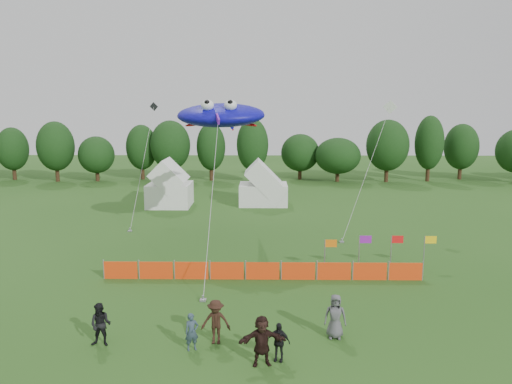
{
  "coord_description": "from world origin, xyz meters",
  "views": [
    {
      "loc": [
        0.37,
        -19.59,
        9.58
      ],
      "look_at": [
        0.0,
        6.0,
        5.2
      ],
      "focal_mm": 35.0,
      "sensor_mm": 36.0,
      "label": 1
    }
  ],
  "objects_px": {
    "spectator_c": "(216,322)",
    "spectator_e": "(335,316)",
    "spectator_f": "(262,341)",
    "spectator_d": "(278,342)",
    "tent_right": "(263,187)",
    "stingray_kite": "(222,115)",
    "spectator_b": "(101,325)",
    "barrier_fence": "(262,271)",
    "spectator_a": "(192,332)",
    "tent_left": "(170,187)"
  },
  "relations": [
    {
      "from": "barrier_fence",
      "to": "spectator_a",
      "type": "xyz_separation_m",
      "value": [
        -2.8,
        -8.28,
        0.26
      ]
    },
    {
      "from": "tent_left",
      "to": "spectator_a",
      "type": "bearing_deg",
      "value": -77.88
    },
    {
      "from": "spectator_b",
      "to": "spectator_f",
      "type": "relative_size",
      "value": 0.93
    },
    {
      "from": "tent_right",
      "to": "stingray_kite",
      "type": "height_order",
      "value": "stingray_kite"
    },
    {
      "from": "barrier_fence",
      "to": "spectator_a",
      "type": "bearing_deg",
      "value": -108.69
    },
    {
      "from": "tent_left",
      "to": "spectator_e",
      "type": "height_order",
      "value": "tent_left"
    },
    {
      "from": "spectator_f",
      "to": "spectator_a",
      "type": "bearing_deg",
      "value": 149.31
    },
    {
      "from": "barrier_fence",
      "to": "spectator_c",
      "type": "bearing_deg",
      "value": -103.87
    },
    {
      "from": "spectator_c",
      "to": "spectator_f",
      "type": "xyz_separation_m",
      "value": [
        1.89,
        -1.72,
        0.04
      ]
    },
    {
      "from": "spectator_d",
      "to": "spectator_f",
      "type": "bearing_deg",
      "value": -137.68
    },
    {
      "from": "spectator_d",
      "to": "spectator_e",
      "type": "bearing_deg",
      "value": 53.19
    },
    {
      "from": "spectator_e",
      "to": "stingray_kite",
      "type": "distance_m",
      "value": 17.87
    },
    {
      "from": "tent_right",
      "to": "spectator_e",
      "type": "distance_m",
      "value": 29.14
    },
    {
      "from": "spectator_d",
      "to": "spectator_f",
      "type": "height_order",
      "value": "spectator_f"
    },
    {
      "from": "tent_right",
      "to": "stingray_kite",
      "type": "relative_size",
      "value": 0.26
    },
    {
      "from": "tent_right",
      "to": "tent_left",
      "type": "bearing_deg",
      "value": -174.04
    },
    {
      "from": "spectator_e",
      "to": "stingray_kite",
      "type": "bearing_deg",
      "value": 116.29
    },
    {
      "from": "spectator_b",
      "to": "spectator_f",
      "type": "xyz_separation_m",
      "value": [
        6.52,
        -1.44,
        0.07
      ]
    },
    {
      "from": "tent_right",
      "to": "barrier_fence",
      "type": "bearing_deg",
      "value": -90.12
    },
    {
      "from": "tent_right",
      "to": "spectator_b",
      "type": "xyz_separation_m",
      "value": [
        -6.58,
        -29.82,
        -0.81
      ]
    },
    {
      "from": "spectator_d",
      "to": "tent_right",
      "type": "bearing_deg",
      "value": 105.51
    },
    {
      "from": "spectator_e",
      "to": "spectator_f",
      "type": "height_order",
      "value": "spectator_f"
    },
    {
      "from": "spectator_b",
      "to": "spectator_d",
      "type": "height_order",
      "value": "spectator_b"
    },
    {
      "from": "barrier_fence",
      "to": "stingray_kite",
      "type": "bearing_deg",
      "value": 110.07
    },
    {
      "from": "spectator_f",
      "to": "tent_left",
      "type": "bearing_deg",
      "value": 97.95
    },
    {
      "from": "spectator_d",
      "to": "spectator_e",
      "type": "relative_size",
      "value": 0.81
    },
    {
      "from": "stingray_kite",
      "to": "barrier_fence",
      "type": "bearing_deg",
      "value": -69.93
    },
    {
      "from": "spectator_a",
      "to": "spectator_d",
      "type": "distance_m",
      "value": 3.51
    },
    {
      "from": "tent_right",
      "to": "spectator_b",
      "type": "relative_size",
      "value": 2.67
    },
    {
      "from": "spectator_e",
      "to": "spectator_a",
      "type": "bearing_deg",
      "value": -164.12
    },
    {
      "from": "spectator_d",
      "to": "stingray_kite",
      "type": "bearing_deg",
      "value": 116.03
    },
    {
      "from": "tent_right",
      "to": "spectator_f",
      "type": "distance_m",
      "value": 31.27
    },
    {
      "from": "spectator_a",
      "to": "stingray_kite",
      "type": "bearing_deg",
      "value": 67.72
    },
    {
      "from": "spectator_c",
      "to": "spectator_e",
      "type": "bearing_deg",
      "value": 8.79
    },
    {
      "from": "spectator_d",
      "to": "stingray_kite",
      "type": "relative_size",
      "value": 0.08
    },
    {
      "from": "barrier_fence",
      "to": "spectator_e",
      "type": "height_order",
      "value": "spectator_e"
    },
    {
      "from": "tent_left",
      "to": "tent_right",
      "type": "relative_size",
      "value": 0.87
    },
    {
      "from": "stingray_kite",
      "to": "tent_right",
      "type": "bearing_deg",
      "value": 78.54
    },
    {
      "from": "tent_left",
      "to": "spectator_e",
      "type": "bearing_deg",
      "value": -66.62
    },
    {
      "from": "tent_left",
      "to": "spectator_a",
      "type": "distance_m",
      "value": 29.87
    },
    {
      "from": "spectator_b",
      "to": "spectator_c",
      "type": "bearing_deg",
      "value": 6.31
    },
    {
      "from": "spectator_c",
      "to": "stingray_kite",
      "type": "height_order",
      "value": "stingray_kite"
    },
    {
      "from": "tent_right",
      "to": "spectator_c",
      "type": "relative_size",
      "value": 2.57
    },
    {
      "from": "spectator_c",
      "to": "spectator_e",
      "type": "height_order",
      "value": "spectator_e"
    },
    {
      "from": "spectator_a",
      "to": "spectator_b",
      "type": "xyz_separation_m",
      "value": [
        -3.73,
        0.31,
        0.14
      ]
    },
    {
      "from": "tent_left",
      "to": "tent_right",
      "type": "bearing_deg",
      "value": 5.96
    },
    {
      "from": "spectator_b",
      "to": "spectator_d",
      "type": "bearing_deg",
      "value": -5.87
    },
    {
      "from": "barrier_fence",
      "to": "spectator_a",
      "type": "distance_m",
      "value": 8.74
    },
    {
      "from": "tent_left",
      "to": "spectator_b",
      "type": "distance_m",
      "value": 29.0
    },
    {
      "from": "spectator_f",
      "to": "stingray_kite",
      "type": "relative_size",
      "value": 0.1
    }
  ]
}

